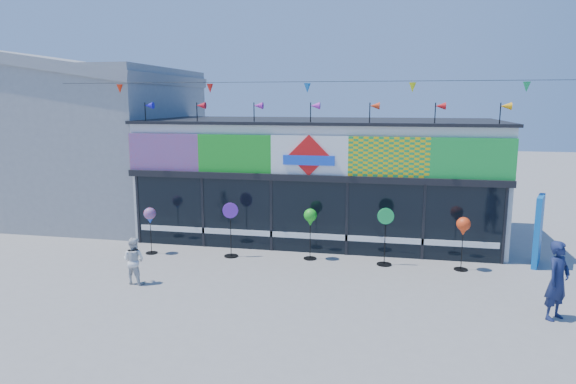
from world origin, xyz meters
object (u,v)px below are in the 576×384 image
(spinner_4, at_px, (463,228))
(child, at_px, (134,260))
(spinner_0, at_px, (150,217))
(blue_sign, at_px, (538,231))
(adult_man, at_px, (558,281))
(spinner_1, at_px, (231,228))
(spinner_3, at_px, (385,235))
(spinner_2, at_px, (310,219))

(spinner_4, xyz_separation_m, child, (-8.59, -2.83, -0.61))
(spinner_0, relative_size, child, 1.19)
(blue_sign, xyz_separation_m, adult_man, (-0.60, -3.96, -0.16))
(spinner_0, distance_m, adult_man, 11.34)
(blue_sign, distance_m, child, 11.43)
(adult_man, bearing_deg, spinner_1, 115.96)
(spinner_4, bearing_deg, spinner_0, -178.41)
(blue_sign, relative_size, adult_man, 1.17)
(blue_sign, relative_size, spinner_1, 1.22)
(spinner_0, relative_size, spinner_4, 0.96)
(spinner_3, bearing_deg, child, -156.04)
(spinner_0, xyz_separation_m, spinner_1, (2.57, 0.18, -0.28))
(blue_sign, xyz_separation_m, spinner_1, (-9.01, -0.98, -0.14))
(spinner_0, bearing_deg, spinner_1, 3.97)
(spinner_1, xyz_separation_m, spinner_2, (2.43, 0.25, 0.36))
(spinner_1, relative_size, child, 1.37)
(spinner_1, xyz_separation_m, spinner_3, (4.66, 0.11, 0.01))
(spinner_0, height_order, spinner_2, spinner_2)
(blue_sign, relative_size, child, 1.67)
(blue_sign, distance_m, spinner_1, 9.07)
(spinner_3, distance_m, child, 7.05)
(spinner_4, distance_m, adult_man, 3.47)
(spinner_0, relative_size, spinner_3, 0.86)
(spinner_0, distance_m, child, 2.75)
(adult_man, bearing_deg, child, 134.17)
(spinner_1, xyz_separation_m, adult_man, (8.41, -2.98, -0.01))
(spinner_0, xyz_separation_m, child, (0.79, -2.57, -0.56))
(spinner_4, relative_size, adult_man, 0.87)
(spinner_2, relative_size, child, 1.26)
(spinner_2, height_order, spinner_4, spinner_2)
(spinner_0, bearing_deg, blue_sign, 5.72)
(spinner_1, distance_m, spinner_4, 6.82)
(spinner_0, bearing_deg, spinner_3, 2.31)
(spinner_0, relative_size, adult_man, 0.83)
(spinner_0, distance_m, spinner_1, 2.59)
(child, bearing_deg, spinner_3, -149.66)
(spinner_2, xyz_separation_m, spinner_4, (4.38, -0.17, -0.02))
(blue_sign, distance_m, spinner_4, 2.39)
(spinner_1, relative_size, spinner_2, 1.08)
(spinner_1, height_order, adult_man, adult_man)
(blue_sign, height_order, adult_man, blue_sign)
(spinner_1, bearing_deg, adult_man, -19.51)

